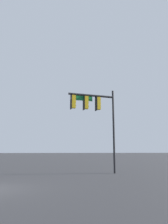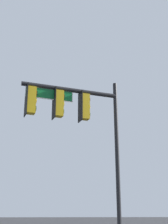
# 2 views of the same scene
# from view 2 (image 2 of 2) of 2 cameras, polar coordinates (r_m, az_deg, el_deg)

# --- Properties ---
(signal_pole_near) EXTENTS (4.16, 1.03, 7.23)m
(signal_pole_near) POSITION_cam_2_polar(r_m,az_deg,el_deg) (12.78, -1.73, -0.79)
(signal_pole_near) COLOR black
(signal_pole_near) RESTS_ON ground_plane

